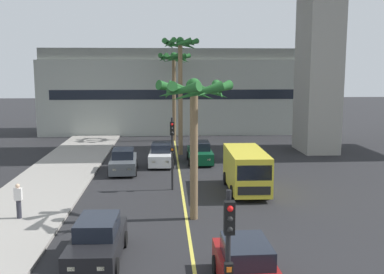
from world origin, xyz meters
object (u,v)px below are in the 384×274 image
(delivery_van, at_px, (246,169))
(palm_tree_far_median, at_px, (174,67))
(pedestrian_mid_block, at_px, (18,200))
(traffic_light_median_far, at_px, (172,144))
(car_queue_second, at_px, (247,269))
(traffic_light_median_near, at_px, (228,254))
(car_queue_front, at_px, (123,162))
(car_queue_third, at_px, (97,241))
(car_queue_fourth, at_px, (162,155))
(car_queue_fifth, at_px, (200,153))
(palm_tree_near_median, at_px, (180,60))
(palm_tree_mid_median, at_px, (194,102))

(delivery_van, xyz_separation_m, palm_tree_far_median, (-3.65, 18.85, 5.88))
(delivery_van, distance_m, pedestrian_mid_block, 12.14)
(traffic_light_median_far, distance_m, palm_tree_far_median, 18.90)
(car_queue_second, distance_m, traffic_light_median_near, 4.16)
(car_queue_front, relative_size, palm_tree_far_median, 0.49)
(car_queue_third, bearing_deg, car_queue_second, -27.18)
(car_queue_second, height_order, palm_tree_far_median, palm_tree_far_median)
(car_queue_fourth, xyz_separation_m, delivery_van, (4.84, -7.56, 0.57))
(car_queue_second, distance_m, delivery_van, 11.78)
(car_queue_fifth, height_order, delivery_van, delivery_van)
(palm_tree_near_median, distance_m, pedestrian_mid_block, 19.01)
(car_queue_second, height_order, car_queue_third, same)
(car_queue_fifth, relative_size, palm_tree_far_median, 0.48)
(car_queue_fourth, bearing_deg, palm_tree_far_median, 83.99)
(palm_tree_mid_median, distance_m, palm_tree_far_median, 23.53)
(car_queue_second, relative_size, palm_tree_far_median, 0.48)
(car_queue_front, height_order, traffic_light_median_far, traffic_light_median_far)
(car_queue_third, relative_size, palm_tree_far_median, 0.49)
(car_queue_fourth, height_order, delivery_van, delivery_van)
(car_queue_third, xyz_separation_m, car_queue_fourth, (2.23, 16.58, 0.00))
(palm_tree_far_median, bearing_deg, traffic_light_median_far, -91.65)
(car_queue_front, relative_size, pedestrian_mid_block, 2.57)
(traffic_light_median_far, bearing_deg, pedestrian_mid_block, -145.11)
(traffic_light_median_far, relative_size, palm_tree_near_median, 0.44)
(traffic_light_median_near, bearing_deg, car_queue_fifth, 87.05)
(traffic_light_median_near, xyz_separation_m, pedestrian_mid_block, (-8.10, 10.59, -1.72))
(car_queue_fourth, xyz_separation_m, palm_tree_mid_median, (1.57, -12.18, 4.71))
(palm_tree_near_median, xyz_separation_m, pedestrian_mid_block, (-7.98, -15.92, -6.66))
(palm_tree_near_median, relative_size, palm_tree_far_median, 1.11)
(car_queue_fourth, height_order, pedestrian_mid_block, pedestrian_mid_block)
(car_queue_third, bearing_deg, traffic_light_median_far, 73.06)
(car_queue_third, height_order, car_queue_fifth, same)
(car_queue_front, height_order, palm_tree_near_median, palm_tree_near_median)
(car_queue_second, xyz_separation_m, palm_tree_near_median, (-1.23, 23.03, 6.94))
(car_queue_fifth, distance_m, palm_tree_near_median, 7.79)
(car_queue_third, height_order, delivery_van, delivery_van)
(delivery_van, xyz_separation_m, traffic_light_median_far, (-4.18, 0.49, 1.43))
(palm_tree_near_median, bearing_deg, palm_tree_far_median, 92.68)
(delivery_van, bearing_deg, car_queue_fourth, 122.61)
(palm_tree_near_median, bearing_deg, car_queue_second, -86.95)
(car_queue_front, xyz_separation_m, delivery_van, (7.41, -5.33, 0.57))
(delivery_van, bearing_deg, palm_tree_mid_median, -125.31)
(car_queue_second, bearing_deg, car_queue_fourth, 98.21)
(car_queue_front, height_order, delivery_van, delivery_van)
(car_queue_fourth, bearing_deg, car_queue_front, -139.03)
(palm_tree_far_median, bearing_deg, palm_tree_near_median, -87.32)
(car_queue_third, bearing_deg, traffic_light_median_near, -57.20)
(car_queue_front, relative_size, car_queue_second, 1.01)
(car_queue_front, distance_m, car_queue_third, 14.35)
(car_queue_fourth, distance_m, traffic_light_median_near, 22.77)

